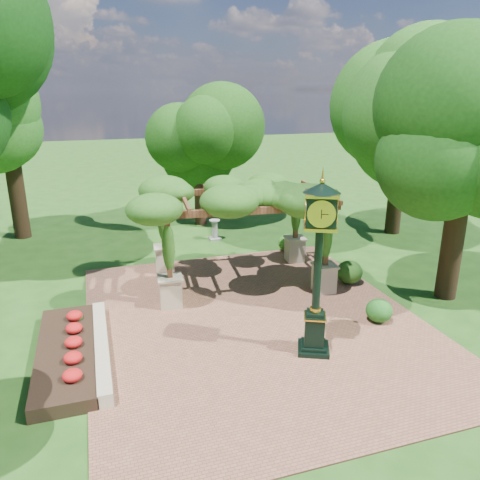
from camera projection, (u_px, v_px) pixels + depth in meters
name	position (u px, v px, depth m)	size (l,w,h in m)	color
ground	(266.00, 336.00, 13.66)	(120.00, 120.00, 0.00)	#1E4714
brick_plaza	(255.00, 321.00, 14.56)	(10.00, 12.00, 0.04)	brown
border_wall	(102.00, 347.00, 12.72)	(0.35, 5.00, 0.40)	#C6B793
flower_bed	(67.00, 353.00, 12.46)	(1.50, 5.00, 0.36)	red
pedestal_clock	(318.00, 254.00, 11.98)	(1.25, 1.25, 4.78)	black
pergola	(240.00, 198.00, 16.61)	(6.58, 4.50, 3.92)	#BAAD8A
sundial	(215.00, 231.00, 22.38)	(0.54, 0.54, 0.98)	gray
shrub_front	(379.00, 310.00, 14.38)	(0.81, 0.81, 0.73)	#1D5919
shrub_mid	(349.00, 272.00, 17.22)	(0.95, 0.95, 0.86)	#224C15
shrub_back	(288.00, 242.00, 20.71)	(0.86, 0.86, 0.77)	#2E6B1F
tree_west_far	(4.00, 105.00, 20.99)	(4.09, 4.09, 9.12)	black
tree_north	(199.00, 141.00, 23.81)	(4.26, 4.26, 6.40)	#382016
tree_east_far	(405.00, 105.00, 21.73)	(5.46, 5.46, 9.01)	black
tree_east_near	(469.00, 128.00, 14.56)	(4.53, 4.53, 8.37)	#301E13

